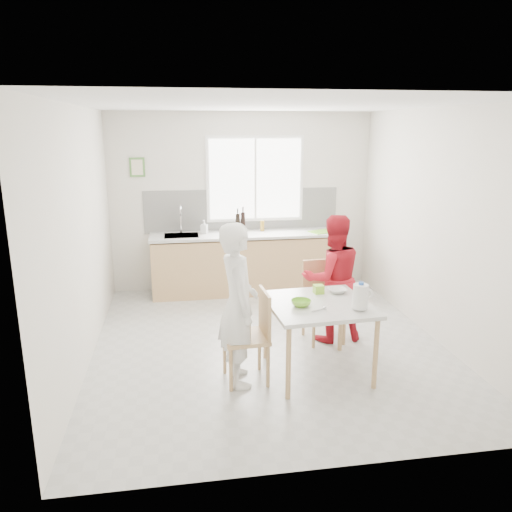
{
  "coord_description": "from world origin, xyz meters",
  "views": [
    {
      "loc": [
        -1.01,
        -5.33,
        2.48
      ],
      "look_at": [
        -0.11,
        0.2,
        1.02
      ],
      "focal_mm": 35.0,
      "sensor_mm": 36.0,
      "label": 1
    }
  ],
  "objects_px": {
    "bowl_white": "(337,291)",
    "chair_left": "(253,332)",
    "bowl_green": "(301,303)",
    "dining_table": "(318,310)",
    "person_white": "(238,305)",
    "person_red": "(332,278)",
    "milk_jug": "(361,296)",
    "wine_bottle_b": "(238,223)",
    "chair_far": "(322,297)",
    "wine_bottle_a": "(243,222)"
  },
  "relations": [
    {
      "from": "chair_left",
      "to": "milk_jug",
      "type": "distance_m",
      "value": 1.11
    },
    {
      "from": "dining_table",
      "to": "bowl_green",
      "type": "bearing_deg",
      "value": -162.27
    },
    {
      "from": "chair_far",
      "to": "wine_bottle_b",
      "type": "bearing_deg",
      "value": 108.12
    },
    {
      "from": "bowl_white",
      "to": "wine_bottle_a",
      "type": "distance_m",
      "value": 2.59
    },
    {
      "from": "chair_far",
      "to": "person_red",
      "type": "distance_m",
      "value": 0.26
    },
    {
      "from": "bowl_green",
      "to": "milk_jug",
      "type": "height_order",
      "value": "milk_jug"
    },
    {
      "from": "bowl_green",
      "to": "wine_bottle_b",
      "type": "bearing_deg",
      "value": 95.56
    },
    {
      "from": "dining_table",
      "to": "chair_left",
      "type": "height_order",
      "value": "chair_left"
    },
    {
      "from": "bowl_white",
      "to": "milk_jug",
      "type": "bearing_deg",
      "value": -83.71
    },
    {
      "from": "chair_left",
      "to": "bowl_white",
      "type": "height_order",
      "value": "chair_left"
    },
    {
      "from": "bowl_green",
      "to": "person_red",
      "type": "bearing_deg",
      "value": 55.34
    },
    {
      "from": "milk_jug",
      "to": "dining_table",
      "type": "bearing_deg",
      "value": 139.14
    },
    {
      "from": "dining_table",
      "to": "chair_left",
      "type": "distance_m",
      "value": 0.7
    },
    {
      "from": "person_white",
      "to": "person_red",
      "type": "relative_size",
      "value": 1.07
    },
    {
      "from": "milk_jug",
      "to": "chair_left",
      "type": "bearing_deg",
      "value": 164.4
    },
    {
      "from": "dining_table",
      "to": "person_white",
      "type": "height_order",
      "value": "person_white"
    },
    {
      "from": "chair_far",
      "to": "wine_bottle_b",
      "type": "distance_m",
      "value": 2.14
    },
    {
      "from": "wine_bottle_b",
      "to": "chair_far",
      "type": "bearing_deg",
      "value": -68.18
    },
    {
      "from": "chair_far",
      "to": "wine_bottle_a",
      "type": "xyz_separation_m",
      "value": [
        -0.69,
        1.91,
        0.56
      ]
    },
    {
      "from": "wine_bottle_b",
      "to": "bowl_white",
      "type": "bearing_deg",
      "value": -73.15
    },
    {
      "from": "bowl_green",
      "to": "bowl_white",
      "type": "height_order",
      "value": "bowl_green"
    },
    {
      "from": "chair_far",
      "to": "bowl_white",
      "type": "bearing_deg",
      "value": -95.0
    },
    {
      "from": "wine_bottle_b",
      "to": "dining_table",
      "type": "bearing_deg",
      "value": -80.31
    },
    {
      "from": "chair_left",
      "to": "person_red",
      "type": "height_order",
      "value": "person_red"
    },
    {
      "from": "chair_left",
      "to": "wine_bottle_a",
      "type": "relative_size",
      "value": 2.9
    },
    {
      "from": "person_white",
      "to": "person_red",
      "type": "height_order",
      "value": "person_white"
    },
    {
      "from": "chair_left",
      "to": "chair_far",
      "type": "height_order",
      "value": "chair_far"
    },
    {
      "from": "milk_jug",
      "to": "wine_bottle_b",
      "type": "bearing_deg",
      "value": 101.37
    },
    {
      "from": "person_red",
      "to": "wine_bottle_b",
      "type": "distance_m",
      "value": 2.17
    },
    {
      "from": "dining_table",
      "to": "chair_far",
      "type": "relative_size",
      "value": 1.11
    },
    {
      "from": "person_white",
      "to": "chair_left",
      "type": "bearing_deg",
      "value": -90.0
    },
    {
      "from": "person_red",
      "to": "wine_bottle_a",
      "type": "xyz_separation_m",
      "value": [
        -0.79,
        1.96,
        0.32
      ]
    },
    {
      "from": "bowl_white",
      "to": "person_white",
      "type": "bearing_deg",
      "value": -163.74
    },
    {
      "from": "dining_table",
      "to": "bowl_green",
      "type": "relative_size",
      "value": 5.32
    },
    {
      "from": "bowl_green",
      "to": "dining_table",
      "type": "bearing_deg",
      "value": 17.73
    },
    {
      "from": "person_white",
      "to": "milk_jug",
      "type": "relative_size",
      "value": 6.21
    },
    {
      "from": "wine_bottle_a",
      "to": "wine_bottle_b",
      "type": "distance_m",
      "value": 0.08
    },
    {
      "from": "person_white",
      "to": "person_red",
      "type": "xyz_separation_m",
      "value": [
        1.22,
        0.85,
        -0.05
      ]
    },
    {
      "from": "bowl_white",
      "to": "wine_bottle_a",
      "type": "height_order",
      "value": "wine_bottle_a"
    },
    {
      "from": "dining_table",
      "to": "person_white",
      "type": "distance_m",
      "value": 0.83
    },
    {
      "from": "dining_table",
      "to": "wine_bottle_a",
      "type": "bearing_deg",
      "value": 98.07
    },
    {
      "from": "person_white",
      "to": "wine_bottle_b",
      "type": "distance_m",
      "value": 2.85
    },
    {
      "from": "person_white",
      "to": "bowl_white",
      "type": "bearing_deg",
      "value": -77.44
    },
    {
      "from": "wine_bottle_a",
      "to": "wine_bottle_b",
      "type": "bearing_deg",
      "value": 177.56
    },
    {
      "from": "chair_far",
      "to": "bowl_white",
      "type": "distance_m",
      "value": 0.63
    },
    {
      "from": "chair_left",
      "to": "dining_table",
      "type": "bearing_deg",
      "value": 90.0
    },
    {
      "from": "dining_table",
      "to": "wine_bottle_a",
      "type": "xyz_separation_m",
      "value": [
        -0.39,
        2.76,
        0.39
      ]
    },
    {
      "from": "bowl_white",
      "to": "chair_left",
      "type": "bearing_deg",
      "value": -161.99
    },
    {
      "from": "bowl_green",
      "to": "wine_bottle_a",
      "type": "relative_size",
      "value": 0.62
    },
    {
      "from": "dining_table",
      "to": "person_red",
      "type": "bearing_deg",
      "value": 63.44
    }
  ]
}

